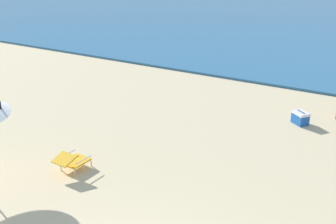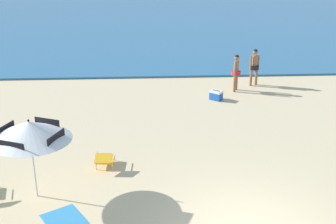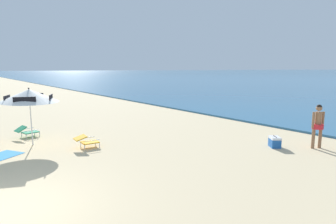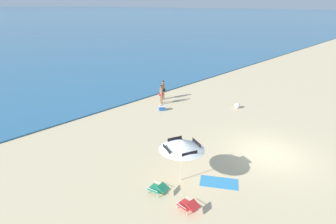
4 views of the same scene
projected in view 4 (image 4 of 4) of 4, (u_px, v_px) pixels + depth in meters
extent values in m
plane|color=#D1BA8E|center=(269.00, 154.00, 15.62)|extent=(800.00, 800.00, 0.00)
cylinder|color=silver|center=(182.00, 161.00, 12.89)|extent=(0.04, 0.04, 2.18)
cone|color=white|center=(182.00, 145.00, 12.58)|extent=(2.85, 2.84, 0.55)
cube|color=black|center=(175.00, 140.00, 13.27)|extent=(0.71, 0.32, 0.27)
cube|color=black|center=(167.00, 150.00, 12.33)|extent=(0.32, 0.71, 0.27)
cube|color=black|center=(190.00, 155.00, 11.96)|extent=(0.71, 0.32, 0.27)
cube|color=black|center=(196.00, 144.00, 12.91)|extent=(0.32, 0.71, 0.27)
sphere|color=black|center=(182.00, 139.00, 12.48)|extent=(0.06, 0.06, 0.06)
cube|color=gold|center=(179.00, 152.00, 15.44)|extent=(0.56, 0.63, 0.04)
cube|color=gold|center=(184.00, 150.00, 15.11)|extent=(0.52, 0.45, 0.15)
cylinder|color=silver|center=(172.00, 153.00, 15.52)|extent=(0.03, 0.03, 0.18)
cylinder|color=silver|center=(179.00, 150.00, 15.83)|extent=(0.03, 0.03, 0.18)
cylinder|color=silver|center=(180.00, 157.00, 15.13)|extent=(0.03, 0.03, 0.18)
cylinder|color=silver|center=(186.00, 154.00, 15.43)|extent=(0.03, 0.03, 0.18)
cylinder|color=silver|center=(176.00, 151.00, 15.22)|extent=(0.06, 0.54, 0.02)
cylinder|color=silver|center=(183.00, 148.00, 15.57)|extent=(0.06, 0.54, 0.02)
cube|color=#1E7F56|center=(156.00, 188.00, 12.36)|extent=(0.63, 0.70, 0.04)
cube|color=#1E7F56|center=(163.00, 188.00, 12.09)|extent=(0.56, 0.48, 0.23)
cylinder|color=silver|center=(148.00, 191.00, 12.35)|extent=(0.03, 0.03, 0.18)
cylinder|color=silver|center=(154.00, 186.00, 12.73)|extent=(0.03, 0.03, 0.18)
cylinder|color=silver|center=(158.00, 196.00, 12.07)|extent=(0.03, 0.03, 0.18)
cylinder|color=silver|center=(164.00, 190.00, 12.45)|extent=(0.03, 0.03, 0.18)
cylinder|color=silver|center=(152.00, 190.00, 12.09)|extent=(0.14, 0.53, 0.02)
cylinder|color=silver|center=(159.00, 183.00, 12.54)|extent=(0.14, 0.53, 0.02)
cube|color=red|center=(186.00, 205.00, 11.35)|extent=(0.54, 0.62, 0.04)
cube|color=red|center=(193.00, 205.00, 11.02)|extent=(0.51, 0.41, 0.21)
cylinder|color=silver|center=(177.00, 206.00, 11.43)|extent=(0.03, 0.03, 0.18)
cylinder|color=silver|center=(185.00, 201.00, 11.74)|extent=(0.03, 0.03, 0.18)
cylinder|color=silver|center=(187.00, 213.00, 11.05)|extent=(0.03, 0.03, 0.18)
cylinder|color=silver|center=(195.00, 208.00, 11.36)|extent=(0.03, 0.03, 0.18)
cylinder|color=silver|center=(181.00, 206.00, 11.13)|extent=(0.04, 0.54, 0.02)
cylinder|color=silver|center=(190.00, 199.00, 11.49)|extent=(0.04, 0.54, 0.02)
cylinder|color=#8C6042|center=(161.00, 99.00, 23.34)|extent=(0.12, 0.12, 0.81)
cylinder|color=#8C6042|center=(162.00, 100.00, 23.09)|extent=(0.12, 0.12, 0.81)
cylinder|color=red|center=(161.00, 95.00, 23.06)|extent=(0.40, 0.40, 0.17)
cylinder|color=#8C6042|center=(161.00, 92.00, 22.96)|extent=(0.22, 0.22, 0.57)
cylinder|color=#8C6042|center=(160.00, 91.00, 23.14)|extent=(0.09, 0.09, 0.61)
cylinder|color=#8C6042|center=(162.00, 92.00, 22.79)|extent=(0.09, 0.09, 0.61)
sphere|color=#8C6042|center=(161.00, 87.00, 22.80)|extent=(0.22, 0.22, 0.22)
sphere|color=black|center=(161.00, 86.00, 22.79)|extent=(0.20, 0.20, 0.20)
cylinder|color=#8C6042|center=(164.00, 94.00, 24.48)|extent=(0.12, 0.12, 0.84)
cylinder|color=#8C6042|center=(163.00, 95.00, 24.22)|extent=(0.12, 0.12, 0.84)
cylinder|color=black|center=(163.00, 90.00, 24.19)|extent=(0.42, 0.42, 0.17)
cylinder|color=#8C6042|center=(163.00, 87.00, 24.09)|extent=(0.23, 0.23, 0.59)
cylinder|color=#8C6042|center=(164.00, 87.00, 24.28)|extent=(0.09, 0.09, 0.63)
cylinder|color=#8C6042|center=(162.00, 88.00, 23.91)|extent=(0.09, 0.09, 0.63)
sphere|color=#8C6042|center=(163.00, 82.00, 23.92)|extent=(0.23, 0.23, 0.23)
sphere|color=black|center=(163.00, 82.00, 23.91)|extent=(0.21, 0.21, 0.21)
cube|color=#1E56A8|center=(162.00, 108.00, 21.90)|extent=(0.59, 0.57, 0.32)
cube|color=white|center=(162.00, 106.00, 21.83)|extent=(0.60, 0.58, 0.08)
cylinder|color=black|center=(162.00, 105.00, 21.81)|extent=(0.28, 0.23, 0.02)
sphere|color=white|center=(237.00, 106.00, 22.33)|extent=(0.43, 0.43, 0.43)
cube|color=#3384BC|center=(219.00, 182.00, 13.09)|extent=(1.72, 2.00, 0.01)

